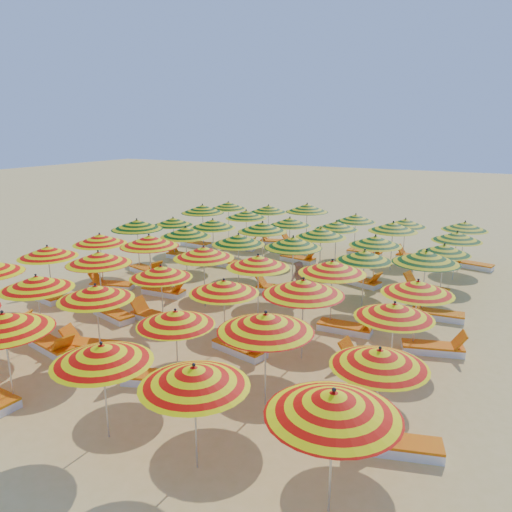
# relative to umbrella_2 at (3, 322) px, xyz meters

# --- Properties ---
(ground) EXTENTS (120.00, 120.00, 0.00)m
(ground) POSITION_rel_umbrella_2_xyz_m (1.46, 8.94, -2.07)
(ground) COLOR #EABE68
(ground) RESTS_ON ground
(umbrella_2) EXTENTS (2.44, 2.44, 2.35)m
(umbrella_2) POSITION_rel_umbrella_2_xyz_m (0.00, 0.00, 0.00)
(umbrella_2) COLOR silver
(umbrella_2) RESTS_ON ground
(umbrella_3) EXTENTS (2.31, 2.31, 2.18)m
(umbrella_3) POSITION_rel_umbrella_2_xyz_m (2.92, 0.08, -0.15)
(umbrella_3) COLOR silver
(umbrella_3) RESTS_ON ground
(umbrella_4) EXTENTS (2.08, 2.08, 2.20)m
(umbrella_4) POSITION_rel_umbrella_2_xyz_m (5.12, 0.16, -0.13)
(umbrella_4) COLOR silver
(umbrella_4) RESTS_ON ground
(umbrella_5) EXTENTS (2.50, 2.50, 2.37)m
(umbrella_5) POSITION_rel_umbrella_2_xyz_m (7.76, 0.23, 0.02)
(umbrella_5) COLOR silver
(umbrella_5) RESTS_ON ground
(umbrella_7) EXTENTS (2.62, 2.62, 2.23)m
(umbrella_7) POSITION_rel_umbrella_2_xyz_m (-2.10, 2.57, -0.11)
(umbrella_7) COLOR silver
(umbrella_7) RESTS_ON ground
(umbrella_8) EXTENTS (2.77, 2.77, 2.21)m
(umbrella_8) POSITION_rel_umbrella_2_xyz_m (0.03, 2.76, -0.13)
(umbrella_8) COLOR silver
(umbrella_8) RESTS_ON ground
(umbrella_9) EXTENTS (2.40, 2.40, 2.06)m
(umbrella_9) POSITION_rel_umbrella_2_xyz_m (2.90, 2.55, -0.25)
(umbrella_9) COLOR silver
(umbrella_9) RESTS_ON ground
(umbrella_10) EXTENTS (2.64, 2.64, 2.36)m
(umbrella_10) POSITION_rel_umbrella_2_xyz_m (5.26, 2.76, 0.01)
(umbrella_10) COLOR silver
(umbrella_10) RESTS_ON ground
(umbrella_11) EXTENTS (2.03, 2.03, 2.12)m
(umbrella_11) POSITION_rel_umbrella_2_xyz_m (7.89, 2.63, -0.20)
(umbrella_11) COLOR silver
(umbrella_11) RESTS_ON ground
(umbrella_12) EXTENTS (2.74, 2.74, 2.23)m
(umbrella_12) POSITION_rel_umbrella_2_xyz_m (-4.80, 5.21, -0.11)
(umbrella_12) COLOR silver
(umbrella_12) RESTS_ON ground
(umbrella_13) EXTENTS (2.83, 2.83, 2.33)m
(umbrella_13) POSITION_rel_umbrella_2_xyz_m (-2.30, 5.21, -0.02)
(umbrella_13) COLOR silver
(umbrella_13) RESTS_ON ground
(umbrella_14) EXTENTS (2.44, 2.44, 2.12)m
(umbrella_14) POSITION_rel_umbrella_2_xyz_m (0.19, 5.37, -0.20)
(umbrella_14) COLOR silver
(umbrella_14) RESTS_ON ground
(umbrella_15) EXTENTS (2.11, 2.11, 2.16)m
(umbrella_15) POSITION_rel_umbrella_2_xyz_m (2.80, 4.96, -0.17)
(umbrella_15) COLOR silver
(umbrella_15) RESTS_ON ground
(umbrella_16) EXTENTS (2.50, 2.50, 2.40)m
(umbrella_16) POSITION_rel_umbrella_2_xyz_m (5.07, 5.39, 0.04)
(umbrella_16) COLOR silver
(umbrella_16) RESTS_ON ground
(umbrella_17) EXTENTS (2.32, 2.32, 2.13)m
(umbrella_17) POSITION_rel_umbrella_2_xyz_m (7.54, 5.42, -0.20)
(umbrella_17) COLOR silver
(umbrella_17) RESTS_ON ground
(umbrella_18) EXTENTS (2.39, 2.39, 2.24)m
(umbrella_18) POSITION_rel_umbrella_2_xyz_m (-4.62, 7.58, -0.10)
(umbrella_18) COLOR silver
(umbrella_18) RESTS_ON ground
(umbrella_19) EXTENTS (2.49, 2.49, 2.38)m
(umbrella_19) POSITION_rel_umbrella_2_xyz_m (-2.33, 7.86, 0.02)
(umbrella_19) COLOR silver
(umbrella_19) RESTS_ON ground
(umbrella_20) EXTENTS (2.71, 2.71, 2.30)m
(umbrella_20) POSITION_rel_umbrella_2_xyz_m (0.35, 7.58, -0.05)
(umbrella_20) COLOR silver
(umbrella_20) RESTS_ON ground
(umbrella_21) EXTENTS (2.46, 2.46, 2.26)m
(umbrella_21) POSITION_rel_umbrella_2_xyz_m (2.54, 7.55, -0.08)
(umbrella_21) COLOR silver
(umbrella_21) RESTS_ON ground
(umbrella_22) EXTENTS (2.78, 2.78, 2.31)m
(umbrella_22) POSITION_rel_umbrella_2_xyz_m (5.00, 7.92, -0.04)
(umbrella_22) COLOR silver
(umbrella_22) RESTS_ON ground
(umbrella_23) EXTENTS (2.65, 2.65, 2.18)m
(umbrella_23) POSITION_rel_umbrella_2_xyz_m (7.72, 7.47, -0.15)
(umbrella_23) COLOR silver
(umbrella_23) RESTS_ON ground
(umbrella_24) EXTENTS (2.29, 2.29, 2.40)m
(umbrella_24) POSITION_rel_umbrella_2_xyz_m (-4.84, 10.05, 0.05)
(umbrella_24) COLOR silver
(umbrella_24) RESTS_ON ground
(umbrella_25) EXTENTS (2.36, 2.36, 2.28)m
(umbrella_25) POSITION_rel_umbrella_2_xyz_m (-2.34, 10.22, -0.07)
(umbrella_25) COLOR silver
(umbrella_25) RESTS_ON ground
(umbrella_26) EXTENTS (2.79, 2.79, 2.24)m
(umbrella_26) POSITION_rel_umbrella_2_xyz_m (0.28, 10.15, -0.10)
(umbrella_26) COLOR silver
(umbrella_26) RESTS_ON ground
(umbrella_27) EXTENTS (2.84, 2.84, 2.35)m
(umbrella_27) POSITION_rel_umbrella_2_xyz_m (2.58, 10.32, -0.00)
(umbrella_27) COLOR silver
(umbrella_27) RESTS_ON ground
(umbrella_28) EXTENTS (2.54, 2.54, 2.14)m
(umbrella_28) POSITION_rel_umbrella_2_xyz_m (5.35, 10.36, -0.19)
(umbrella_28) COLOR silver
(umbrella_28) RESTS_ON ground
(umbrella_29) EXTENTS (2.97, 2.97, 2.38)m
(umbrella_29) POSITION_rel_umbrella_2_xyz_m (7.44, 10.37, 0.02)
(umbrella_29) COLOR silver
(umbrella_29) RESTS_ON ground
(umbrella_30) EXTENTS (2.04, 2.04, 2.06)m
(umbrella_30) POSITION_rel_umbrella_2_xyz_m (-4.87, 12.68, -0.26)
(umbrella_30) COLOR silver
(umbrella_30) RESTS_ON ground
(umbrella_31) EXTENTS (2.25, 2.25, 2.23)m
(umbrella_31) POSITION_rel_umbrella_2_xyz_m (-2.42, 12.47, -0.11)
(umbrella_31) COLOR silver
(umbrella_31) RESTS_ON ground
(umbrella_32) EXTENTS (2.82, 2.82, 2.32)m
(umbrella_32) POSITION_rel_umbrella_2_xyz_m (0.14, 12.53, -0.03)
(umbrella_32) COLOR silver
(umbrella_32) RESTS_ON ground
(umbrella_33) EXTENTS (2.84, 2.84, 2.28)m
(umbrella_33) POSITION_rel_umbrella_2_xyz_m (2.76, 12.78, -0.07)
(umbrella_33) COLOR silver
(umbrella_33) RESTS_ON ground
(umbrella_34) EXTENTS (2.74, 2.74, 2.20)m
(umbrella_34) POSITION_rel_umbrella_2_xyz_m (5.12, 12.62, -0.13)
(umbrella_34) COLOR silver
(umbrella_34) RESTS_ON ground
(umbrella_35) EXTENTS (2.33, 2.33, 2.09)m
(umbrella_35) POSITION_rel_umbrella_2_xyz_m (7.69, 12.85, -0.23)
(umbrella_35) COLOR silver
(umbrella_35) RESTS_ON ground
(umbrella_36) EXTENTS (2.98, 2.98, 2.39)m
(umbrella_36) POSITION_rel_umbrella_2_xyz_m (-4.72, 15.03, 0.03)
(umbrella_36) COLOR silver
(umbrella_36) RESTS_ON ground
(umbrella_37) EXTENTS (2.80, 2.80, 2.24)m
(umbrella_37) POSITION_rel_umbrella_2_xyz_m (-2.26, 15.34, -0.10)
(umbrella_37) COLOR silver
(umbrella_37) RESTS_ON ground
(umbrella_38) EXTENTS (2.49, 2.49, 2.13)m
(umbrella_38) POSITION_rel_umbrella_2_xyz_m (0.34, 15.01, -0.19)
(umbrella_38) COLOR silver
(umbrella_38) RESTS_ON ground
(umbrella_39) EXTENTS (2.64, 2.64, 2.15)m
(umbrella_39) POSITION_rel_umbrella_2_xyz_m (2.65, 15.10, -0.18)
(umbrella_39) COLOR silver
(umbrella_39) RESTS_ON ground
(umbrella_40) EXTENTS (2.20, 2.20, 2.29)m
(umbrella_40) POSITION_rel_umbrella_2_xyz_m (5.17, 15.37, -0.05)
(umbrella_40) COLOR silver
(umbrella_40) RESTS_ON ground
(umbrella_41) EXTENTS (2.68, 2.68, 2.16)m
(umbrella_41) POSITION_rel_umbrella_2_xyz_m (7.86, 15.18, -0.17)
(umbrella_41) COLOR silver
(umbrella_41) RESTS_ON ground
(umbrella_42) EXTENTS (2.24, 2.24, 2.19)m
(umbrella_42) POSITION_rel_umbrella_2_xyz_m (-4.69, 17.61, -0.14)
(umbrella_42) COLOR silver
(umbrella_42) RESTS_ON ground
(umbrella_43) EXTENTS (2.54, 2.54, 2.18)m
(umbrella_43) POSITION_rel_umbrella_2_xyz_m (-2.15, 17.65, -0.15)
(umbrella_43) COLOR silver
(umbrella_43) RESTS_ON ground
(umbrella_44) EXTENTS (2.80, 2.80, 2.40)m
(umbrella_44) POSITION_rel_umbrella_2_xyz_m (0.04, 17.86, 0.04)
(umbrella_44) COLOR silver
(umbrella_44) RESTS_ON ground
(umbrella_45) EXTENTS (2.30, 2.30, 2.12)m
(umbrella_45) POSITION_rel_umbrella_2_xyz_m (2.83, 17.47, -0.21)
(umbrella_45) COLOR silver
(umbrella_45) RESTS_ON ground
(umbrella_46) EXTENTS (2.23, 2.23, 2.07)m
(umbrella_46) POSITION_rel_umbrella_2_xyz_m (5.25, 17.64, -0.25)
(umbrella_46) COLOR silver
(umbrella_46) RESTS_ON ground
(umbrella_47) EXTENTS (2.68, 2.68, 2.17)m
(umbrella_47) POSITION_rel_umbrella_2_xyz_m (7.91, 17.63, -0.16)
(umbrella_47) COLOR silver
(umbrella_47) RESTS_ON ground
(lounger_2) EXTENTS (1.82, 1.02, 0.69)m
(lounger_2) POSITION_rel_umbrella_2_xyz_m (-4.04, 2.75, -1.92)
(lounger_2) COLOR white
(lounger_2) RESTS_ON ground
(lounger_3) EXTENTS (1.82, 0.93, 0.69)m
(lounger_3) POSITION_rel_umbrella_2_xyz_m (-1.51, 2.40, -1.92)
(lounger_3) COLOR white
(lounger_3) RESTS_ON ground
(lounger_4) EXTENTS (1.82, 1.01, 0.69)m
(lounger_4) POSITION_rel_umbrella_2_xyz_m (-0.57, 2.96, -1.92)
(lounger_4) COLOR white
(lounger_4) RESTS_ON ground
(lounger_5) EXTENTS (1.83, 1.14, 0.69)m
(lounger_5) POSITION_rel_umbrella_2_xyz_m (2.30, 2.33, -1.92)
(lounger_5) COLOR white
(lounger_5) RESTS_ON ground
(lounger_6) EXTENTS (1.83, 1.04, 0.69)m
(lounger_6) POSITION_rel_umbrella_2_xyz_m (8.39, 2.45, -1.92)
(lounger_6) COLOR white
(lounger_6) RESTS_ON ground
(lounger_7) EXTENTS (1.80, 0.84, 0.69)m
(lounger_7) POSITION_rel_umbrella_2_xyz_m (-5.39, 5.33, -1.92)
(lounger_7) COLOR white
(lounger_7) RESTS_ON ground
(lounger_8) EXTENTS (1.82, 1.01, 0.69)m
(lounger_8) POSITION_rel_umbrella_2_xyz_m (-1.80, 5.16, -1.92)
(lounger_8) COLOR white
(lounger_8) RESTS_ON ground
(lounger_9) EXTENTS (1.78, 0.74, 0.69)m
(lounger_9) POSITION_rel_umbrella_2_xyz_m (-0.40, 5.61, -1.92)
(lounger_9) COLOR white
(lounger_9) RESTS_ON ground
(lounger_10) EXTENTS (1.82, 0.96, 0.69)m
(lounger_10) POSITION_rel_umbrella_2_xyz_m (3.40, 4.86, -1.92)
(lounger_10) COLOR white
(lounger_10) RESTS_ON ground
(lounger_11) EXTENTS (1.79, 0.81, 0.69)m
(lounger_11) POSITION_rel_umbrella_2_xyz_m (6.94, 5.62, -1.92)
(lounger_11) COLOR white
(lounger_11) RESTS_ON ground
(lounger_12) EXTENTS (1.83, 1.09, 0.69)m
(lounger_12) POSITION_rel_umbrella_2_xyz_m (-4.12, 7.50, -1.92)
(lounger_12) COLOR white
(lounger_12) RESTS_ON ground
(lounger_13) EXTENTS (1.76, 0.67, 0.69)m
(lounger_13) POSITION_rel_umbrella_2_xyz_m (-1.73, 7.90, -1.92)
(lounger_13) COLOR white
(lounger_13) RESTS_ON ground
(lounger_14) EXTENTS (1.76, 0.66, 0.69)m
(lounger_14) POSITION_rel_umbrella_2_xyz_m (5.60, 7.77, -1.92)
(lounger_14) COLOR white
(lounger_14) RESTS_ON ground
(lounger_15) EXTENTS (1.83, 1.05, 0.69)m
(lounger_15) POSITION_rel_umbrella_2_xyz_m (8.32, 7.52, -1.92)
(lounger_15) COLOR white
(lounger_15) RESTS_ON ground
(lounger_16) EXTENTS (1.82, 0.99, 0.69)m
(lounger_16) POSITION_rel_umbrella_2_xyz_m (-4.25, 9.84, -1.92)
(lounger_16) COLOR white
(lounger_16) RESTS_ON ground
(lounger_17) EXTENTS (1.81, 0.91, 0.69)m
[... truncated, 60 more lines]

